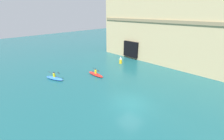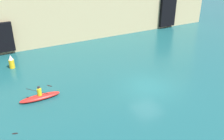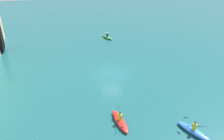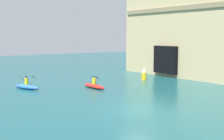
# 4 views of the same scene
# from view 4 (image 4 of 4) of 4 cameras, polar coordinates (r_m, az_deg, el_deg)

# --- Properties ---
(ground_plane) EXTENTS (120.00, 120.00, 0.00)m
(ground_plane) POSITION_cam_4_polar(r_m,az_deg,el_deg) (20.93, 4.52, -7.23)
(ground_plane) COLOR #195156
(kayak_blue) EXTENTS (3.16, 1.78, 1.28)m
(kayak_blue) POSITION_cam_4_polar(r_m,az_deg,el_deg) (29.72, -15.36, -2.89)
(kayak_blue) COLOR blue
(kayak_blue) RESTS_ON ground
(kayak_red) EXTENTS (3.21, 0.81, 1.20)m
(kayak_red) POSITION_cam_4_polar(r_m,az_deg,el_deg) (29.20, -3.30, -2.86)
(kayak_red) COLOR red
(kayak_red) RESTS_ON ground
(marker_buoy) EXTENTS (0.52, 0.52, 1.39)m
(marker_buoy) POSITION_cam_4_polar(r_m,az_deg,el_deg) (34.31, 5.86, -0.81)
(marker_buoy) COLOR yellow
(marker_buoy) RESTS_ON ground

